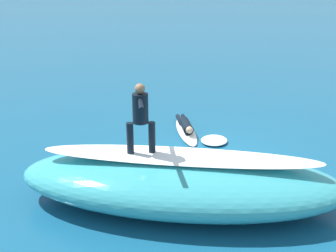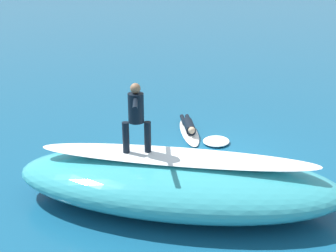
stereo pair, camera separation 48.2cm
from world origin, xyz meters
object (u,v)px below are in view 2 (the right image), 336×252
surfboard_riding (137,154)px  surfboard_paddling (189,132)px  surfer_paddling (189,125)px  surfer_riding (136,113)px

surfboard_riding → surfboard_paddling: (-0.15, -4.39, -1.15)m
surfboard_riding → surfer_paddling: (-0.10, -4.52, -0.97)m
surfer_riding → surfboard_paddling: size_ratio=0.64×
surfer_riding → surfboard_paddling: bearing=-111.1°
surfboard_paddling → surfboard_riding: bearing=-23.5°
surfer_riding → surfboard_paddling: 4.87m
surfboard_paddling → surfer_paddling: 0.23m
surfer_paddling → surfer_riding: bearing=-22.8°
surfboard_riding → surfboard_paddling: surfboard_riding is taller
surfboard_riding → surfer_paddling: size_ratio=1.12×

